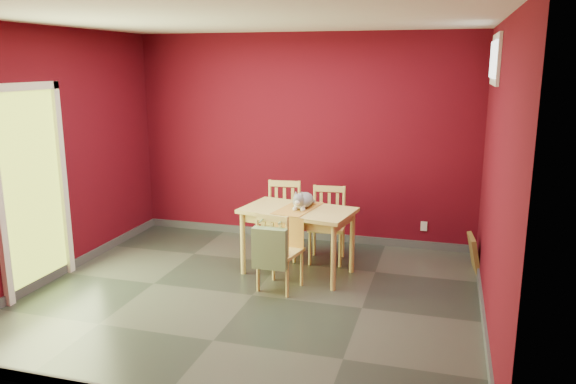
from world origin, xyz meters
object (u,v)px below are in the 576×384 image
(dining_table, at_px, (298,217))
(cat, at_px, (303,197))
(chair_near, at_px, (278,250))
(picture_frame, at_px, (474,253))
(tote_bag, at_px, (270,248))
(chair_far_right, at_px, (328,224))
(chair_far_left, at_px, (283,219))

(dining_table, distance_m, cat, 0.23)
(chair_near, distance_m, picture_frame, 2.30)
(tote_bag, height_order, picture_frame, tote_bag)
(chair_near, xyz_separation_m, cat, (0.11, 0.60, 0.43))
(picture_frame, bearing_deg, dining_table, -161.74)
(chair_far_right, distance_m, cat, 0.63)
(dining_table, distance_m, chair_near, 0.57)
(chair_near, height_order, tote_bag, chair_near)
(cat, bearing_deg, chair_near, -67.73)
(tote_bag, distance_m, cat, 0.89)
(dining_table, xyz_separation_m, picture_frame, (1.91, 0.63, -0.45))
(picture_frame, bearing_deg, chair_near, -149.82)
(dining_table, distance_m, tote_bag, 0.75)
(chair_far_right, xyz_separation_m, chair_near, (-0.30, -1.04, -0.02))
(tote_bag, bearing_deg, chair_far_left, 100.86)
(chair_far_left, bearing_deg, chair_near, -75.79)
(cat, bearing_deg, chair_far_right, 99.38)
(cat, relative_size, picture_frame, 1.09)
(chair_near, relative_size, picture_frame, 2.02)
(tote_bag, bearing_deg, cat, 80.66)
(chair_far_left, relative_size, tote_bag, 1.88)
(dining_table, xyz_separation_m, tote_bag, (-0.09, -0.73, -0.14))
(chair_far_right, height_order, cat, cat)
(cat, height_order, picture_frame, cat)
(cat, xyz_separation_m, picture_frame, (1.87, 0.55, -0.66))
(tote_bag, bearing_deg, chair_near, 83.27)
(picture_frame, bearing_deg, chair_far_right, -176.26)
(dining_table, relative_size, tote_bag, 2.67)
(chair_far_right, xyz_separation_m, picture_frame, (1.68, 0.11, -0.25))
(dining_table, height_order, chair_far_left, chair_far_left)
(chair_far_right, relative_size, picture_frame, 2.11)
(chair_near, bearing_deg, chair_far_left, 104.21)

